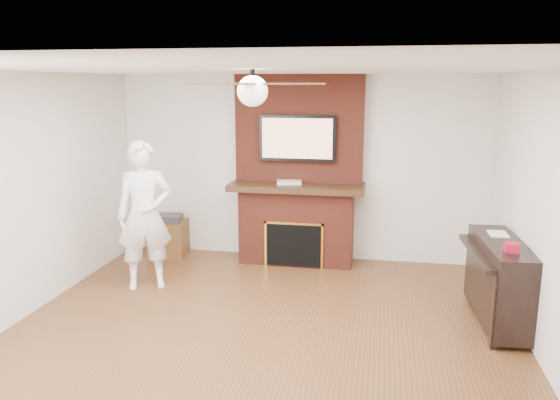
% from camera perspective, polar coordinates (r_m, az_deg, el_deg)
% --- Properties ---
extents(room_shell, '(5.36, 5.86, 2.86)m').
position_cam_1_polar(room_shell, '(4.80, -2.75, -1.58)').
color(room_shell, '#502F17').
rests_on(room_shell, ground).
extents(fireplace, '(1.78, 0.64, 2.50)m').
position_cam_1_polar(fireplace, '(7.30, 1.85, 1.15)').
color(fireplace, maroon).
rests_on(fireplace, ground).
extents(tv, '(1.00, 0.08, 0.60)m').
position_cam_1_polar(tv, '(7.16, 1.83, 6.47)').
color(tv, black).
rests_on(tv, fireplace).
extents(ceiling_fan, '(1.21, 1.21, 0.31)m').
position_cam_1_polar(ceiling_fan, '(4.66, -2.89, 11.44)').
color(ceiling_fan, black).
rests_on(ceiling_fan, room_shell).
extents(person, '(0.76, 0.66, 1.75)m').
position_cam_1_polar(person, '(6.56, -13.97, -1.57)').
color(person, white).
rests_on(person, ground).
extents(side_table, '(0.55, 0.55, 0.58)m').
position_cam_1_polar(side_table, '(7.89, -11.60, -3.71)').
color(side_table, '#583719').
rests_on(side_table, ground).
extents(piano, '(0.56, 1.33, 0.95)m').
position_cam_1_polar(piano, '(5.94, 21.90, -7.72)').
color(piano, black).
rests_on(piano, ground).
extents(cable_box, '(0.35, 0.24, 0.05)m').
position_cam_1_polar(cable_box, '(7.20, 0.97, 1.87)').
color(cable_box, silver).
rests_on(cable_box, fireplace).
extents(candle_orange, '(0.07, 0.07, 0.13)m').
position_cam_1_polar(candle_orange, '(7.40, -0.22, -6.16)').
color(candle_orange, '#CA6517').
rests_on(candle_orange, ground).
extents(candle_green, '(0.06, 0.06, 0.10)m').
position_cam_1_polar(candle_green, '(7.32, 1.53, -6.47)').
color(candle_green, '#3A9142').
rests_on(candle_green, ground).
extents(candle_cream, '(0.08, 0.08, 0.10)m').
position_cam_1_polar(candle_cream, '(7.31, 1.51, -6.52)').
color(candle_cream, beige).
rests_on(candle_cream, ground).
extents(candle_blue, '(0.06, 0.06, 0.09)m').
position_cam_1_polar(candle_blue, '(7.36, 3.13, -6.43)').
color(candle_blue, '#354E9F').
rests_on(candle_blue, ground).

